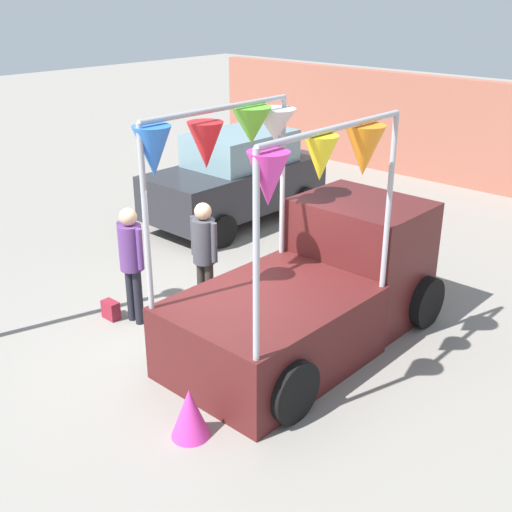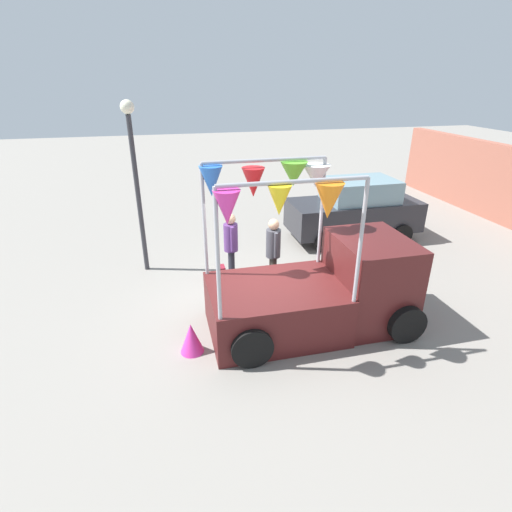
{
  "view_description": "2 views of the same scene",
  "coord_description": "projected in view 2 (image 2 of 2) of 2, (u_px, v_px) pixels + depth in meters",
  "views": [
    {
      "loc": [
        5.83,
        -5.52,
        4.63
      ],
      "look_at": [
        0.61,
        0.14,
        1.39
      ],
      "focal_mm": 45.0,
      "sensor_mm": 36.0,
      "label": 1
    },
    {
      "loc": [
        7.54,
        -2.0,
        4.72
      ],
      "look_at": [
        0.04,
        -0.18,
        1.23
      ],
      "focal_mm": 28.0,
      "sensor_mm": 36.0,
      "label": 2
    }
  ],
  "objects": [
    {
      "name": "handbag",
      "position": [
        222.0,
        271.0,
        10.26
      ],
      "size": [
        0.28,
        0.16,
        0.28
      ],
      "primitive_type": "cube",
      "color": "maroon",
      "rests_on": "ground"
    },
    {
      "name": "folded_kite_bundle_magenta",
      "position": [
        191.0,
        338.0,
        7.37
      ],
      "size": [
        0.58,
        0.58,
        0.6
      ],
      "primitive_type": "cone",
      "rotation": [
        0.0,
        0.0,
        2.71
      ],
      "color": "#D83399",
      "rests_on": "ground"
    },
    {
      "name": "vendor_truck",
      "position": [
        324.0,
        284.0,
        8.0
      ],
      "size": [
        2.4,
        4.08,
        3.3
      ],
      "color": "#4C1919",
      "rests_on": "ground"
    },
    {
      "name": "ground_plane",
      "position": [
        263.0,
        304.0,
        9.05
      ],
      "size": [
        60.0,
        60.0,
        0.0
      ],
      "primitive_type": "plane",
      "color": "gray"
    },
    {
      "name": "person_customer",
      "position": [
        231.0,
        241.0,
        9.6
      ],
      "size": [
        0.53,
        0.34,
        1.78
      ],
      "color": "black",
      "rests_on": "ground"
    },
    {
      "name": "parked_car",
      "position": [
        355.0,
        209.0,
        12.38
      ],
      "size": [
        1.88,
        4.0,
        1.88
      ],
      "color": "#26262B",
      "rests_on": "ground"
    },
    {
      "name": "person_vendor",
      "position": [
        273.0,
        247.0,
        9.3
      ],
      "size": [
        0.53,
        0.34,
        1.77
      ],
      "color": "#2D2823",
      "rests_on": "ground"
    },
    {
      "name": "street_lamp",
      "position": [
        135.0,
        166.0,
        9.58
      ],
      "size": [
        0.32,
        0.32,
        4.25
      ],
      "color": "#333338",
      "rests_on": "ground"
    }
  ]
}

